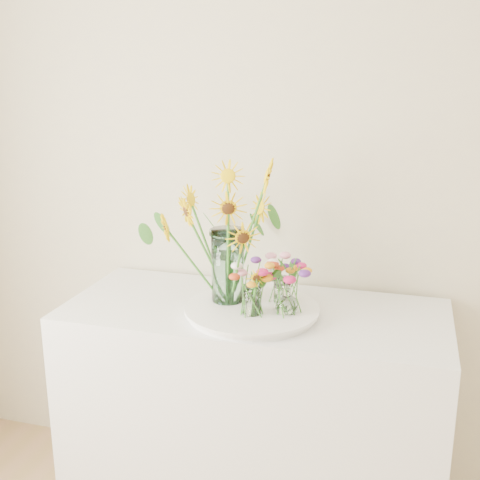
{
  "coord_description": "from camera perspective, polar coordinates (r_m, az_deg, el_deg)",
  "views": [
    {
      "loc": [
        0.11,
        -0.06,
        1.73
      ],
      "look_at": [
        -0.44,
        1.88,
        1.17
      ],
      "focal_mm": 45.0,
      "sensor_mm": 36.0,
      "label": 1
    }
  ],
  "objects": [
    {
      "name": "sunflower_bouquet",
      "position": [
        2.14,
        -1.2,
        0.9
      ],
      "size": [
        0.9,
        0.9,
        0.54
      ],
      "primitive_type": null,
      "rotation": [
        0.0,
        0.0,
        0.28
      ],
      "color": "yellow",
      "rests_on": "tray"
    },
    {
      "name": "counter",
      "position": [
        2.43,
        1.27,
        -16.41
      ],
      "size": [
        1.4,
        0.6,
        0.9
      ],
      "primitive_type": "cube",
      "color": "white",
      "rests_on": "ground_plane"
    },
    {
      "name": "wildflower_posy_b",
      "position": [
        2.07,
        4.46,
        -4.4
      ],
      "size": [
        0.22,
        0.22,
        0.21
      ],
      "primitive_type": null,
      "color": "orange",
      "rests_on": "tray"
    },
    {
      "name": "mason_jar",
      "position": [
        2.17,
        -1.18,
        -2.46
      ],
      "size": [
        0.15,
        0.15,
        0.27
      ],
      "primitive_type": "cylinder",
      "rotation": [
        0.0,
        0.0,
        0.28
      ],
      "color": "#A4D5CC",
      "rests_on": "tray"
    },
    {
      "name": "small_vase_b",
      "position": [
        2.09,
        4.44,
        -5.56
      ],
      "size": [
        0.1,
        0.1,
        0.12
      ],
      "primitive_type": null,
      "rotation": [
        0.0,
        0.0,
        -0.21
      ],
      "color": "white",
      "rests_on": "tray"
    },
    {
      "name": "small_vase_c",
      "position": [
        2.18,
        3.97,
        -4.81
      ],
      "size": [
        0.07,
        0.07,
        0.1
      ],
      "primitive_type": "cylinder",
      "rotation": [
        0.0,
        0.0,
        0.16
      ],
      "color": "white",
      "rests_on": "tray"
    },
    {
      "name": "tray",
      "position": [
        2.16,
        1.14,
        -6.8
      ],
      "size": [
        0.46,
        0.46,
        0.02
      ],
      "primitive_type": "cylinder",
      "color": "white",
      "rests_on": "counter"
    },
    {
      "name": "wildflower_posy_a",
      "position": [
        2.06,
        1.16,
        -4.58
      ],
      "size": [
        0.2,
        0.2,
        0.2
      ],
      "primitive_type": null,
      "color": "orange",
      "rests_on": "tray"
    },
    {
      "name": "wildflower_posy_c",
      "position": [
        2.17,
        4.0,
        -3.69
      ],
      "size": [
        0.2,
        0.2,
        0.19
      ],
      "primitive_type": null,
      "color": "orange",
      "rests_on": "tray"
    },
    {
      "name": "small_vase_a",
      "position": [
        2.08,
        1.16,
        -5.75
      ],
      "size": [
        0.07,
        0.07,
        0.11
      ],
      "primitive_type": "cylinder",
      "rotation": [
        0.0,
        0.0,
        -0.03
      ],
      "color": "white",
      "rests_on": "tray"
    }
  ]
}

